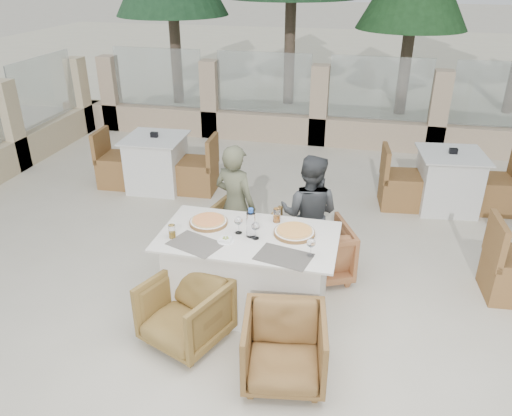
% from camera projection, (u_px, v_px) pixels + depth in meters
% --- Properties ---
extents(ground, '(80.00, 80.00, 0.00)m').
position_uv_depth(ground, '(258.00, 300.00, 4.88)').
color(ground, beige).
rests_on(ground, ground).
extents(sand_patch, '(30.00, 16.00, 0.01)m').
position_uv_depth(sand_patch, '(349.00, 58.00, 17.09)').
color(sand_patch, beige).
rests_on(sand_patch, ground).
extents(perimeter_wall_far, '(10.00, 0.34, 1.60)m').
position_uv_depth(perimeter_wall_far, '(319.00, 100.00, 8.71)').
color(perimeter_wall_far, tan).
rests_on(perimeter_wall_far, ground).
extents(dining_table, '(1.60, 0.90, 0.77)m').
position_uv_depth(dining_table, '(249.00, 271.00, 4.65)').
color(dining_table, silver).
rests_on(dining_table, ground).
extents(placemat_near_left, '(0.53, 0.44, 0.00)m').
position_uv_depth(placemat_near_left, '(196.00, 244.00, 4.34)').
color(placemat_near_left, '#5D5750').
rests_on(placemat_near_left, dining_table).
extents(placemat_near_right, '(0.50, 0.39, 0.00)m').
position_uv_depth(placemat_near_right, '(284.00, 257.00, 4.15)').
color(placemat_near_right, '#4F4A43').
rests_on(placemat_near_right, dining_table).
extents(pizza_left, '(0.44, 0.44, 0.05)m').
position_uv_depth(pizza_left, '(209.00, 222.00, 4.66)').
color(pizza_left, '#E24C1E').
rests_on(pizza_left, dining_table).
extents(pizza_right, '(0.47, 0.47, 0.05)m').
position_uv_depth(pizza_right, '(294.00, 232.00, 4.48)').
color(pizza_right, orange).
rests_on(pizza_right, dining_table).
extents(water_bottle, '(0.10, 0.10, 0.28)m').
position_uv_depth(water_bottle, '(251.00, 223.00, 4.40)').
color(water_bottle, '#C2DCFF').
rests_on(water_bottle, dining_table).
extents(wine_glass_centre, '(0.10, 0.10, 0.18)m').
position_uv_depth(wine_glass_centre, '(238.00, 224.00, 4.48)').
color(wine_glass_centre, white).
rests_on(wine_glass_centre, dining_table).
extents(wine_glass_near, '(0.09, 0.09, 0.18)m').
position_uv_depth(wine_glass_near, '(256.00, 229.00, 4.39)').
color(wine_glass_near, white).
rests_on(wine_glass_near, dining_table).
extents(wine_glass_corner, '(0.09, 0.09, 0.18)m').
position_uv_depth(wine_glass_corner, '(311.00, 246.00, 4.12)').
color(wine_glass_corner, silver).
rests_on(wine_glass_corner, dining_table).
extents(beer_glass_left, '(0.07, 0.07, 0.12)m').
position_uv_depth(beer_glass_left, '(172.00, 231.00, 4.42)').
color(beer_glass_left, '#C38F1B').
rests_on(beer_glass_left, dining_table).
extents(beer_glass_right, '(0.08, 0.08, 0.14)m').
position_uv_depth(beer_glass_right, '(277.00, 215.00, 4.68)').
color(beer_glass_right, orange).
rests_on(beer_glass_right, dining_table).
extents(olive_dish, '(0.13, 0.13, 0.04)m').
position_uv_depth(olive_dish, '(226.00, 239.00, 4.37)').
color(olive_dish, white).
rests_on(olive_dish, dining_table).
extents(armchair_far_left, '(0.83, 0.85, 0.65)m').
position_uv_depth(armchair_far_left, '(240.00, 238.00, 5.33)').
color(armchair_far_left, brown).
rests_on(armchair_far_left, ground).
extents(armchair_far_right, '(0.85, 0.86, 0.59)m').
position_uv_depth(armchair_far_right, '(317.00, 251.00, 5.14)').
color(armchair_far_right, '#955D36').
rests_on(armchair_far_right, ground).
extents(armchair_near_left, '(0.83, 0.84, 0.59)m').
position_uv_depth(armchair_near_left, '(185.00, 312.00, 4.26)').
color(armchair_near_left, olive).
rests_on(armchair_near_left, ground).
extents(armchair_near_right, '(0.72, 0.74, 0.59)m').
position_uv_depth(armchair_near_right, '(284.00, 348.00, 3.86)').
color(armchair_near_right, brown).
rests_on(armchair_near_right, ground).
extents(diner_left, '(0.57, 0.47, 1.34)m').
position_uv_depth(diner_left, '(235.00, 205.00, 5.26)').
color(diner_left, '#585A41').
rests_on(diner_left, ground).
extents(diner_right, '(0.67, 0.55, 1.29)m').
position_uv_depth(diner_right, '(309.00, 214.00, 5.12)').
color(diner_right, '#393B3E').
rests_on(diner_right, ground).
extents(bg_table_a, '(1.68, 0.90, 0.77)m').
position_uv_depth(bg_table_a, '(157.00, 163.00, 7.14)').
color(bg_table_a, silver).
rests_on(bg_table_a, ground).
extents(bg_table_b, '(1.72, 1.00, 0.77)m').
position_uv_depth(bg_table_b, '(448.00, 181.00, 6.55)').
color(bg_table_b, silver).
rests_on(bg_table_b, ground).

